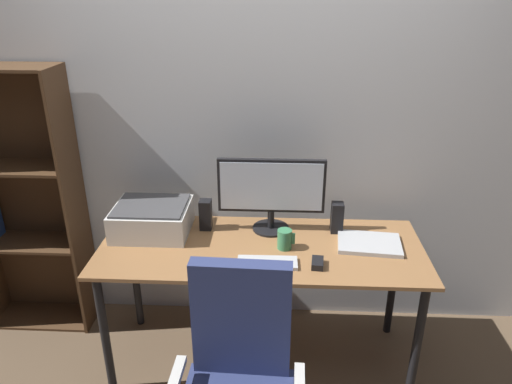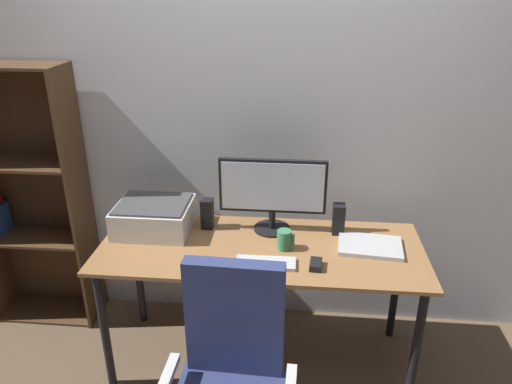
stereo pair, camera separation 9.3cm
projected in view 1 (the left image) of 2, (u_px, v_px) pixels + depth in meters
name	position (u px, v px, depth m)	size (l,w,h in m)	color
ground_plane	(260.00, 357.00, 2.76)	(12.00, 12.00, 0.00)	brown
back_wall	(265.00, 115.00, 2.69)	(6.40, 0.10, 2.60)	silver
desk	(261.00, 260.00, 2.49)	(1.67, 0.66, 0.74)	olive
monitor	(271.00, 190.00, 2.54)	(0.57, 0.20, 0.41)	black
keyboard	(267.00, 263.00, 2.30)	(0.29, 0.11, 0.02)	#B7BABC
mouse	(317.00, 263.00, 2.28)	(0.06, 0.10, 0.03)	black
coffee_mug	(285.00, 239.00, 2.42)	(0.09, 0.07, 0.10)	#387F51
laptop	(369.00, 243.00, 2.47)	(0.32, 0.23, 0.02)	#B7BABC
speaker_left	(206.00, 215.00, 2.61)	(0.06, 0.07, 0.17)	black
speaker_right	(337.00, 218.00, 2.57)	(0.06, 0.07, 0.17)	black
printer	(152.00, 218.00, 2.58)	(0.40, 0.34, 0.16)	silver
bookshelf	(24.00, 204.00, 2.81)	(0.64, 0.28, 1.60)	#4C331E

